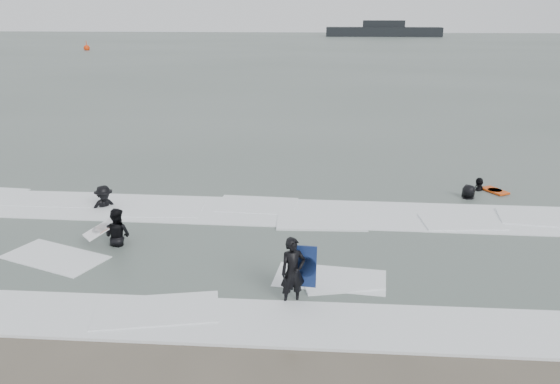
# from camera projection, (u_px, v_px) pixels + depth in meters

# --- Properties ---
(ground) EXTENTS (320.00, 320.00, 0.00)m
(ground) POSITION_uv_depth(u_px,v_px,m) (260.00, 309.00, 12.18)
(ground) COLOR brown
(ground) RESTS_ON ground
(sea) EXTENTS (320.00, 320.00, 0.00)m
(sea) POSITION_uv_depth(u_px,v_px,m) (322.00, 52.00, 87.75)
(sea) COLOR #47544C
(sea) RESTS_ON ground
(surfer_centre) EXTENTS (0.70, 0.61, 1.63)m
(surfer_centre) POSITION_uv_depth(u_px,v_px,m) (293.00, 303.00, 12.43)
(surfer_centre) COLOR black
(surfer_centre) RESTS_ON ground
(surfer_wading) EXTENTS (0.96, 0.84, 1.67)m
(surfer_wading) POSITION_uv_depth(u_px,v_px,m) (119.00, 245.00, 15.48)
(surfer_wading) COLOR black
(surfer_wading) RESTS_ON ground
(surfer_breaker) EXTENTS (1.22, 1.18, 1.68)m
(surfer_breaker) POSITION_uv_depth(u_px,v_px,m) (105.00, 209.00, 18.30)
(surfer_breaker) COLOR black
(surfer_breaker) RESTS_ON ground
(surfer_right_near) EXTENTS (0.82, 1.05, 1.66)m
(surfer_right_near) POSITION_uv_depth(u_px,v_px,m) (479.00, 191.00, 20.17)
(surfer_right_near) COLOR black
(surfer_right_near) RESTS_ON ground
(surfer_right_far) EXTENTS (0.99, 0.90, 1.70)m
(surfer_right_far) POSITION_uv_depth(u_px,v_px,m) (468.00, 200.00, 19.22)
(surfer_right_far) COLOR black
(surfer_right_far) RESTS_ON ground
(surf_foam) EXTENTS (30.03, 9.06, 0.09)m
(surf_foam) POSITION_uv_depth(u_px,v_px,m) (276.00, 241.00, 15.67)
(surf_foam) COLOR white
(surf_foam) RESTS_ON ground
(bodyboards) EXTENTS (13.32, 8.96, 1.25)m
(bodyboards) POSITION_uv_depth(u_px,v_px,m) (319.00, 222.00, 15.84)
(bodyboards) COLOR #10204F
(bodyboards) RESTS_ON ground
(buoy) EXTENTS (1.00, 1.00, 1.65)m
(buoy) POSITION_uv_depth(u_px,v_px,m) (87.00, 48.00, 90.75)
(buoy) COLOR red
(buoy) RESTS_ON ground
(vessel_horizon) EXTENTS (28.88, 5.16, 3.92)m
(vessel_horizon) POSITION_uv_depth(u_px,v_px,m) (383.00, 31.00, 138.30)
(vessel_horizon) COLOR black
(vessel_horizon) RESTS_ON ground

